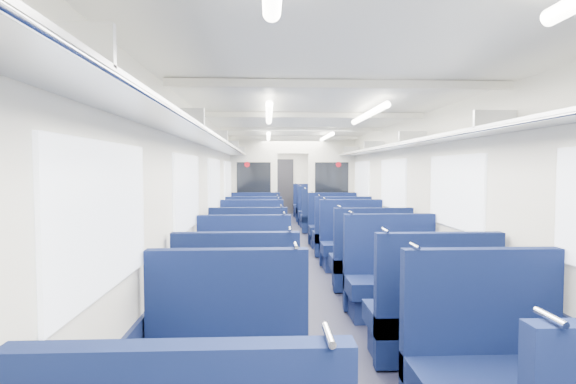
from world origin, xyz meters
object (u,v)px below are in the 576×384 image
seat_9 (431,320)px  seat_26 (260,207)px  seat_8 (237,320)px  seat_20 (258,219)px  seat_21 (322,219)px  seat_27 (309,207)px  seat_15 (352,247)px  bulkhead (293,187)px  seat_7 (490,375)px  seat_17 (342,237)px  seat_23 (316,214)px  seat_12 (249,263)px  seat_19 (333,229)px  seat_25 (313,210)px  seat_13 (370,264)px  seat_16 (254,237)px  seat_14 (252,248)px  seat_11 (392,284)px  end_door (283,186)px  seat_24 (259,210)px  seat_22 (259,214)px  seat_18 (256,229)px  seat_6 (226,377)px  seat_10 (244,287)px

seat_9 → seat_26: (-1.66, 11.35, 0.00)m
seat_8 → seat_20: same height
seat_21 → seat_27: 3.51m
seat_15 → seat_8: bearing=-115.5°
bulkhead → seat_7: (0.83, -7.37, -0.87)m
seat_17 → seat_27: 6.62m
seat_20 → seat_23: bearing=36.0°
seat_12 → seat_23: bearing=75.9°
seat_19 → seat_25: 4.38m
seat_13 → seat_16: 2.97m
seat_14 → seat_11: bearing=-55.3°
seat_12 → seat_16: 2.31m
seat_13 → end_door: bearing=94.6°
seat_17 → seat_24: bearing=106.7°
seat_17 → seat_19: 1.08m
seat_11 → seat_26: size_ratio=1.00×
bulkhead → seat_9: 6.46m
seat_23 → seat_7: bearing=-90.0°
seat_14 → seat_22: size_ratio=1.00×
seat_24 → seat_27: size_ratio=1.00×
seat_20 → seat_11: bearing=-75.9°
seat_7 → seat_21: same height
seat_11 → seat_20: bearing=104.1°
bulkhead → seat_7: 7.46m
seat_8 → seat_16: (0.00, 4.64, 0.00)m
seat_17 → seat_21: 3.11m
seat_27 → end_door: bearing=120.1°
seat_14 → seat_19: 2.70m
bulkhead → seat_9: bulkhead is taller
seat_13 → seat_22: bearing=103.7°
seat_25 → seat_27: bearing=90.0°
seat_22 → seat_19: bearing=-63.7°
seat_18 → seat_23: (1.66, 3.19, 0.00)m
seat_22 → seat_6: bearing=-90.0°
seat_9 → seat_24: same height
seat_19 → seat_20: (-1.66, 2.10, 0.00)m
seat_18 → seat_9: bearing=-74.2°
seat_25 → bulkhead: bearing=-102.4°
seat_14 → seat_15: same height
seat_13 → seat_25: 7.83m
bulkhead → seat_21: bulkhead is taller
seat_11 → seat_13: size_ratio=1.00×
seat_12 → end_door: bearing=85.4°
seat_10 → seat_22: size_ratio=1.00×
seat_20 → seat_15: bearing=-68.7°
seat_10 → seat_24: bearing=90.0°
seat_14 → seat_12: bearing=-90.0°
seat_9 → seat_23: (0.00, 9.04, 0.00)m
seat_16 → seat_22: size_ratio=1.00×
seat_10 → seat_21: 6.81m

